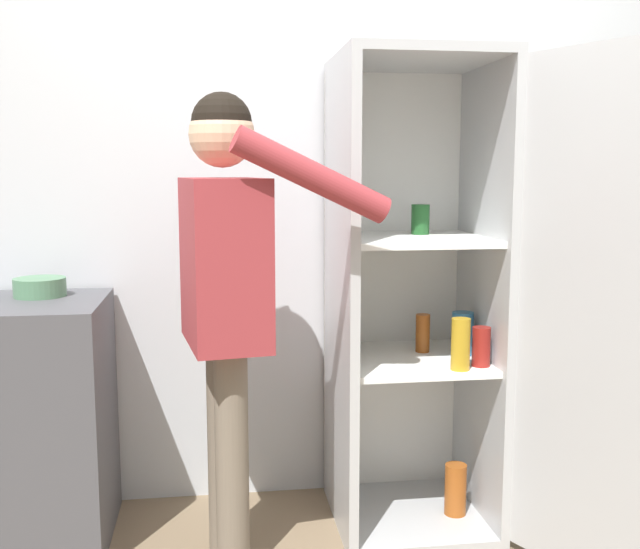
# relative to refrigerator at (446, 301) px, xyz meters

# --- Properties ---
(wall_back) EXTENTS (7.00, 0.06, 2.55)m
(wall_back) POSITION_rel_refrigerator_xyz_m (-0.43, 0.43, 0.39)
(wall_back) COLOR silver
(wall_back) RESTS_ON ground_plane
(refrigerator) EXTENTS (0.90, 1.14, 1.79)m
(refrigerator) POSITION_rel_refrigerator_xyz_m (0.00, 0.00, 0.00)
(refrigerator) COLOR #B7BABC
(refrigerator) RESTS_ON ground_plane
(person) EXTENTS (0.69, 0.58, 1.63)m
(person) POSITION_rel_refrigerator_xyz_m (-0.82, -0.15, 0.14)
(person) COLOR #726656
(person) RESTS_ON ground_plane
(counter) EXTENTS (0.74, 0.56, 0.91)m
(counter) POSITION_rel_refrigerator_xyz_m (-1.63, 0.10, -0.44)
(counter) COLOR #4C4C51
(counter) RESTS_ON ground_plane
(bowl) EXTENTS (0.19, 0.19, 0.07)m
(bowl) POSITION_rel_refrigerator_xyz_m (-1.50, 0.21, 0.05)
(bowl) COLOR #517F5B
(bowl) RESTS_ON counter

